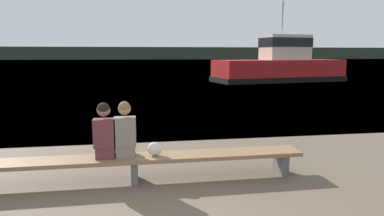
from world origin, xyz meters
The scene contains 7 objects.
water_surface centered at (0.00, 125.34, 0.00)m, with size 240.00×240.00×0.00m, color #426B8E.
far_shoreline centered at (0.00, 133.23, 2.31)m, with size 600.00×12.00×4.62m, color #2D3D2D.
bench_main centered at (0.09, 2.68, 0.37)m, with size 6.09×0.55×0.46m.
person_left centered at (-0.40, 2.68, 0.91)m, with size 0.37×0.37×0.98m.
person_right centered at (-0.06, 2.68, 0.91)m, with size 0.37×0.36×0.99m.
shopping_bag centered at (0.45, 2.68, 0.58)m, with size 0.26×0.16×0.24m.
tugboat_red centered at (11.75, 23.25, 1.17)m, with size 11.17×5.37×6.36m.
Camera 1 is at (0.15, -3.20, 2.25)m, focal length 32.00 mm.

